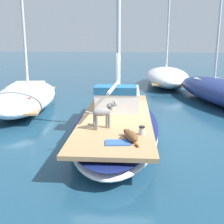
{
  "coord_description": "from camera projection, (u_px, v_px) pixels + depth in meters",
  "views": [
    {
      "loc": [
        1.09,
        -8.58,
        2.94
      ],
      "look_at": [
        0.0,
        -1.0,
        1.01
      ],
      "focal_mm": 46.49,
      "sensor_mm": 36.0,
      "label": 1
    }
  ],
  "objects": [
    {
      "name": "dog_brown",
      "position": [
        131.0,
        136.0,
        6.71
      ],
      "size": [
        0.48,
        0.91,
        0.22
      ],
      "color": "brown",
      "rests_on": "sailboat_main"
    },
    {
      "name": "sailboat_main",
      "position": [
        117.0,
        125.0,
        9.02
      ],
      "size": [
        3.03,
        7.4,
        0.66
      ],
      "color": "white",
      "rests_on": "ground"
    },
    {
      "name": "moored_boat_port_side",
      "position": [
        25.0,
        96.0,
        12.51
      ],
      "size": [
        3.8,
        6.81,
        7.29
      ],
      "color": "white",
      "rests_on": "ground"
    },
    {
      "name": "dog_grey",
      "position": [
        103.0,
        113.0,
        7.54
      ],
      "size": [
        0.8,
        0.62,
        0.7
      ],
      "color": "gray",
      "rests_on": "sailboat_main"
    },
    {
      "name": "moored_boat_starboard_side",
      "position": [
        222.0,
        91.0,
        13.51
      ],
      "size": [
        4.56,
        7.81,
        6.83
      ],
      "color": "navy",
      "rests_on": "ground"
    },
    {
      "name": "ground_plane",
      "position": [
        117.0,
        135.0,
        9.1
      ],
      "size": [
        120.0,
        120.0,
        0.0
      ],
      "primitive_type": "plane",
      "color": "navy"
    },
    {
      "name": "deck_winch",
      "position": [
        142.0,
        131.0,
        7.11
      ],
      "size": [
        0.16,
        0.16,
        0.21
      ],
      "color": "#B7B7BC",
      "rests_on": "sailboat_main"
    },
    {
      "name": "cabin_house",
      "position": [
        118.0,
        97.0,
        9.94
      ],
      "size": [
        1.56,
        2.32,
        0.84
      ],
      "color": "silver",
      "rests_on": "sailboat_main"
    },
    {
      "name": "moored_boat_far_astern",
      "position": [
        167.0,
        77.0,
        18.7
      ],
      "size": [
        3.03,
        6.55,
        5.65
      ],
      "color": "white",
      "rests_on": "ground"
    },
    {
      "name": "deck_towel",
      "position": [
        118.0,
        143.0,
        6.52
      ],
      "size": [
        0.61,
        0.45,
        0.03
      ],
      "primitive_type": "cube",
      "rotation": [
        0.0,
        0.0,
        0.17
      ],
      "color": "blue",
      "rests_on": "sailboat_main"
    },
    {
      "name": "coiled_rope",
      "position": [
        94.0,
        123.0,
        8.01
      ],
      "size": [
        0.32,
        0.32,
        0.04
      ],
      "primitive_type": "torus",
      "color": "beige",
      "rests_on": "sailboat_main"
    }
  ]
}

